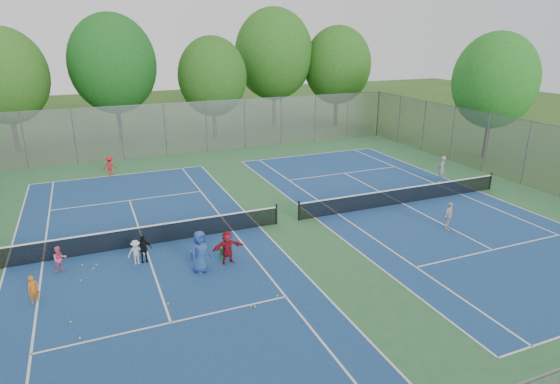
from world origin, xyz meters
The scene contains 37 objects.
ground centered at (0.00, 0.00, 0.00)m, with size 120.00×120.00×0.00m, color #2E551A.
court_pad centered at (0.00, 0.00, 0.01)m, with size 32.00×32.00×0.01m, color #31693B.
court_left centered at (-7.00, 0.00, 0.02)m, with size 10.97×23.77×0.01m, color navy.
court_right centered at (7.00, 0.00, 0.02)m, with size 10.97×23.77×0.01m, color navy.
net_left centered at (-7.00, 0.00, 0.46)m, with size 12.87×0.10×0.91m, color black.
net_right centered at (7.00, 0.00, 0.46)m, with size 12.87×0.10×0.91m, color black.
fence_north centered at (0.00, 16.00, 2.00)m, with size 32.00×0.10×4.00m, color gray.
fence_east centered at (16.00, 0.00, 2.00)m, with size 32.00×0.10×4.00m, color gray.
tree_nw centered at (-14.00, 22.00, 5.89)m, with size 6.40×6.40×9.58m.
tree_nl centered at (-6.00, 23.00, 6.54)m, with size 7.20×7.20×10.69m.
tree_nc centered at (2.00, 21.00, 5.39)m, with size 6.00×6.00×8.85m.
tree_nr centered at (9.00, 24.00, 7.04)m, with size 7.60×7.60×11.42m.
tree_ne centered at (15.00, 22.00, 5.97)m, with size 6.60×6.60×9.77m.
tree_side_e centered at (19.00, 6.00, 5.74)m, with size 6.00×6.00×9.20m.
ball_crate centered at (-5.13, -2.12, 0.15)m, with size 0.35×0.35×0.30m, color blue.
ball_hopper centered at (-4.09, -2.49, 0.24)m, with size 0.25×0.25×0.49m, color #24842F.
student_a centered at (-11.17, -3.30, 0.52)m, with size 0.38×0.25×1.05m, color orange.
student_b centered at (-10.38, -1.20, 0.55)m, with size 0.54×0.42×1.11m, color #EF5D82.
student_c centered at (-7.51, -1.67, 0.53)m, with size 0.69×0.39×1.06m, color beige.
student_d centered at (-7.21, -1.60, 0.59)m, with size 0.69×0.29×1.19m, color black.
student_e centered at (-5.23, -3.33, 0.87)m, with size 0.85×0.55×1.74m, color #26488D.
student_f centered at (-4.04, -3.06, 0.71)m, with size 1.32×0.42×1.42m, color maroon.
child_far_baseline centered at (-7.61, 12.03, 0.65)m, with size 0.84×0.49×1.31m, color red.
instructor centered at (11.73, 2.45, 0.84)m, with size 0.61×0.40×1.67m, color gray.
teen_court_b centered at (6.78, -3.80, 0.69)m, with size 0.81×0.34×1.39m, color silver.
tennis_ball_0 centered at (-5.24, -1.45, 0.03)m, with size 0.07×0.07×0.07m, color #B3CE30.
tennis_ball_1 centered at (-9.76, -6.18, 0.03)m, with size 0.07×0.07×0.07m, color #E7EF37.
tennis_ball_2 centered at (-6.89, -5.28, 0.03)m, with size 0.07×0.07×0.07m, color #C2D932.
tennis_ball_3 centered at (-9.68, -2.33, 0.03)m, with size 0.07×0.07×0.07m, color #B3C52D.
tennis_ball_4 centered at (-9.61, -1.00, 0.03)m, with size 0.07×0.07×0.07m, color gold.
tennis_ball_5 centered at (-4.14, -6.62, 0.03)m, with size 0.07×0.07×0.07m, color #CAEF37.
tennis_ball_6 centered at (-10.03, -5.14, 0.03)m, with size 0.07×0.07×0.07m, color #ADD230.
tennis_ball_7 centered at (-9.20, -1.51, 0.03)m, with size 0.07×0.07×0.07m, color #ADC92E.
tennis_ball_8 centered at (-4.27, -6.56, 0.03)m, with size 0.07×0.07×0.07m, color #BCCD2F.
tennis_ball_9 centered at (-3.83, -1.40, 0.03)m, with size 0.07×0.07×0.07m, color #E7F037.
tennis_ball_10 centered at (-9.07, -1.21, 0.03)m, with size 0.07×0.07×0.07m, color #C1D932.
tennis_ball_11 centered at (-3.17, -6.28, 0.03)m, with size 0.07×0.07×0.07m, color #C1E234.
Camera 1 is at (-8.78, -19.88, 9.04)m, focal length 30.00 mm.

